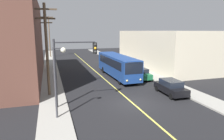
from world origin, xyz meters
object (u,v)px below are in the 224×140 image
(utility_pole_mid, at_px, (47,40))
(utility_pole_near, at_px, (47,46))
(parked_car_green, at_px, (140,73))
(parked_car_white, at_px, (121,64))
(city_bus, at_px, (117,65))
(parked_car_black, at_px, (171,87))
(traffic_signal_left_corner, at_px, (73,60))
(street_lamp_left, at_px, (58,72))
(fire_hydrant, at_px, (168,81))
(utility_pole_far, at_px, (49,35))

(utility_pole_mid, bearing_deg, utility_pole_near, -89.86)
(parked_car_green, height_order, parked_car_white, same)
(city_bus, distance_m, parked_car_black, 10.24)
(utility_pole_mid, bearing_deg, traffic_signal_left_corner, -83.11)
(utility_pole_near, bearing_deg, city_bus, 33.45)
(city_bus, xyz_separation_m, traffic_signal_left_corner, (-7.61, -10.41, 2.49))
(parked_car_green, bearing_deg, utility_pole_mid, 140.63)
(utility_pole_near, bearing_deg, traffic_signal_left_corner, -61.28)
(parked_car_black, height_order, utility_pole_near, utility_pole_near)
(utility_pole_mid, distance_m, street_lamp_left, 20.48)
(parked_car_green, bearing_deg, fire_hydrant, -63.14)
(street_lamp_left, bearing_deg, city_bus, 54.41)
(fire_hydrant, bearing_deg, traffic_signal_left_corner, -162.19)
(parked_car_black, distance_m, utility_pole_far, 39.04)
(city_bus, height_order, traffic_signal_left_corner, traffic_signal_left_corner)
(parked_car_black, bearing_deg, city_bus, 105.83)
(parked_car_black, xyz_separation_m, parked_car_green, (-0.20, 7.43, 0.00))
(city_bus, bearing_deg, parked_car_green, -42.69)
(utility_pole_near, height_order, utility_pole_mid, utility_pole_mid)
(parked_car_green, bearing_deg, city_bus, 137.31)
(parked_car_green, bearing_deg, parked_car_white, 89.02)
(city_bus, bearing_deg, traffic_signal_left_corner, -126.18)
(utility_pole_mid, relative_size, street_lamp_left, 1.72)
(utility_pole_far, relative_size, fire_hydrant, 12.17)
(city_bus, height_order, utility_pole_far, utility_pole_far)
(city_bus, bearing_deg, fire_hydrant, -54.29)
(traffic_signal_left_corner, bearing_deg, utility_pole_near, 118.72)
(fire_hydrant, bearing_deg, parked_car_green, 116.86)
(city_bus, distance_m, parked_car_green, 3.64)
(street_lamp_left, relative_size, fire_hydrant, 6.55)
(parked_car_white, relative_size, utility_pole_mid, 0.47)
(parked_car_black, distance_m, traffic_signal_left_corner, 10.97)
(parked_car_black, relative_size, parked_car_white, 1.01)
(parked_car_black, bearing_deg, parked_car_green, 91.55)
(utility_pole_near, height_order, street_lamp_left, utility_pole_near)
(parked_car_green, distance_m, traffic_signal_left_corner, 13.43)
(parked_car_green, xyz_separation_m, traffic_signal_left_corner, (-10.19, -8.03, 3.46))
(utility_pole_mid, bearing_deg, city_bus, -38.44)
(city_bus, bearing_deg, utility_pole_near, -146.55)
(parked_car_black, xyz_separation_m, utility_pole_near, (-12.56, 3.35, 4.47))
(utility_pole_far, distance_m, fire_hydrant, 36.62)
(parked_car_black, distance_m, fire_hydrant, 3.84)
(utility_pole_mid, relative_size, utility_pole_far, 0.92)
(parked_car_white, relative_size, traffic_signal_left_corner, 0.74)
(utility_pole_mid, bearing_deg, street_lamp_left, -87.80)
(city_bus, xyz_separation_m, utility_pole_mid, (-9.81, 7.79, 3.54))
(parked_car_white, relative_size, fire_hydrant, 5.27)
(parked_car_black, xyz_separation_m, street_lamp_left, (-11.81, -2.81, 2.90))
(street_lamp_left, bearing_deg, parked_car_black, 13.37)
(utility_pole_far, relative_size, traffic_signal_left_corner, 1.70)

